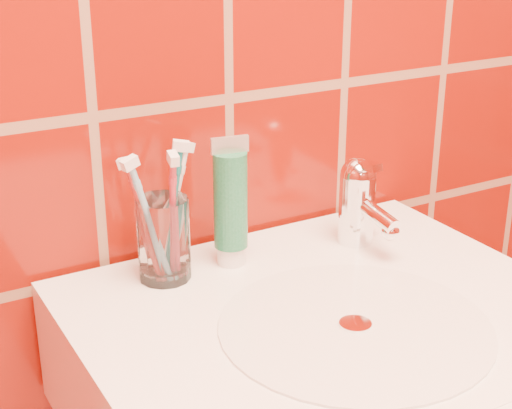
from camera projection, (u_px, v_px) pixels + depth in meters
glass_tumbler at (163, 239)px, 0.94m from camera, size 0.08×0.08×0.10m
toothpaste_tube at (231, 206)px, 0.97m from camera, size 0.05×0.04×0.17m
faucet at (359, 199)px, 1.04m from camera, size 0.05×0.11×0.12m
toothbrush_0 at (173, 210)px, 0.96m from camera, size 0.11×0.10×0.17m
toothbrush_1 at (150, 222)px, 0.91m from camera, size 0.10×0.09×0.18m
toothbrush_2 at (145, 221)px, 0.93m from camera, size 0.10×0.10×0.17m
toothbrush_3 at (173, 218)px, 0.92m from camera, size 0.04×0.09×0.18m
toothbrush_4 at (172, 210)px, 0.94m from camera, size 0.07×0.07×0.18m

